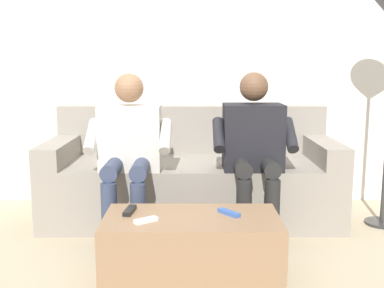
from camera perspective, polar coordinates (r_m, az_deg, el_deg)
The scene contains 9 objects.
ground_plane at distance 3.01m, azimuth 0.01°, elevation -13.13°, with size 8.00×8.00×0.00m, color tan.
back_wall at distance 3.98m, azimuth -0.01°, elevation 11.47°, with size 4.68×0.06×2.58m, color silver.
couch at distance 3.60m, azimuth -0.00°, elevation -4.40°, with size 2.17×0.83×0.84m.
coffee_table at distance 2.58m, azimuth 0.01°, elevation -12.73°, with size 0.94×0.47×0.37m.
person_left_seated at distance 3.20m, azimuth 7.58°, elevation 0.16°, with size 0.56×0.52×1.12m.
person_right_seated at distance 3.16m, azimuth -7.67°, elevation -0.15°, with size 0.57×0.55×1.11m.
remote_white at distance 2.44m, azimuth -5.61°, elevation -9.26°, with size 0.13×0.04×0.02m, color white.
remote_black at distance 2.60m, azimuth -7.57°, elevation -8.06°, with size 0.15×0.04×0.02m, color black.
remote_blue at distance 2.56m, azimuth 4.58°, elevation -8.36°, with size 0.14×0.04×0.02m, color #3860B7.
Camera 1 is at (0.00, 3.38, 1.17)m, focal length 43.68 mm.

